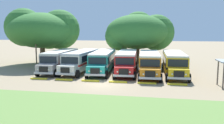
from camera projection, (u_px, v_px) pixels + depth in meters
ground_plane at (102, 84)px, 23.99m from camera, size 220.00×220.00×0.00m
foreground_grass_strip at (69, 117)px, 14.85m from camera, size 80.00×11.11×0.01m
parked_bus_slot_0 at (60, 59)px, 32.64m from camera, size 3.14×10.90×2.82m
parked_bus_slot_1 at (82, 60)px, 32.00m from camera, size 2.95×10.87×2.82m
parked_bus_slot_2 at (103, 60)px, 31.58m from camera, size 3.28×10.93×2.82m
parked_bus_slot_3 at (127, 61)px, 31.05m from camera, size 3.21×10.92×2.82m
parked_bus_slot_4 at (149, 62)px, 29.69m from camera, size 3.05×10.89×2.82m
parked_bus_slot_5 at (174, 62)px, 29.64m from camera, size 2.77×10.85×2.82m
curb_wheelstop_0 at (39, 79)px, 26.60m from camera, size 2.00×0.36×0.15m
curb_wheelstop_1 at (64, 80)px, 26.03m from camera, size 2.00×0.36×0.15m
curb_wheelstop_2 at (90, 81)px, 25.45m from camera, size 2.00×0.36×0.15m
curb_wheelstop_3 at (118, 82)px, 24.88m from camera, size 2.00×0.36×0.15m
curb_wheelstop_4 at (147, 83)px, 24.31m from camera, size 2.00×0.36×0.15m
curb_wheelstop_5 at (177, 84)px, 23.73m from camera, size 2.00×0.36×0.15m
broad_shade_tree at (139, 32)px, 39.62m from camera, size 11.80×10.77×9.21m
secondary_tree at (43, 30)px, 38.85m from camera, size 12.10×11.47×9.43m
utility_pole at (36, 45)px, 34.99m from camera, size 1.80×0.20×6.56m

